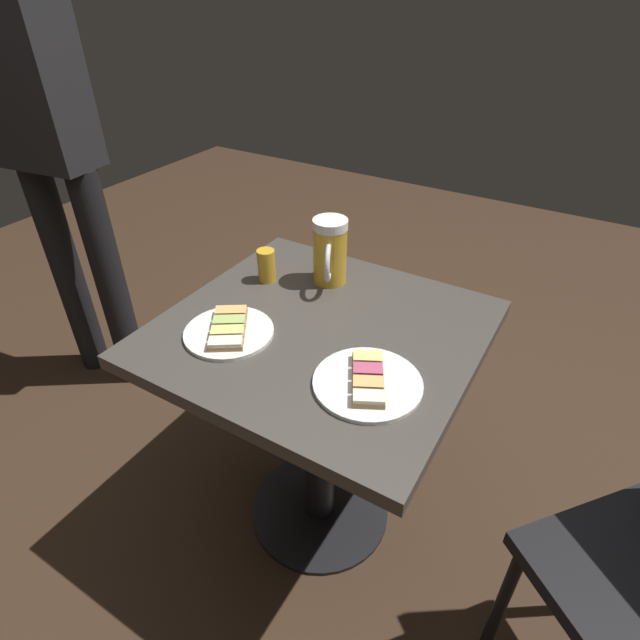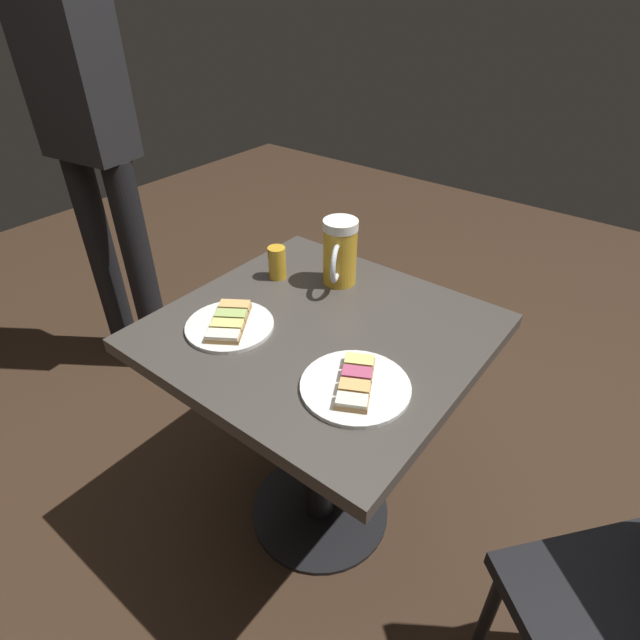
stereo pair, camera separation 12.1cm
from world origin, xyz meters
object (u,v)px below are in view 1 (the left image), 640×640
Objects in this scene: plate_near at (368,382)px; patron_standing at (51,152)px; beer_glass_small at (266,265)px; plate_far at (229,331)px; beer_mug at (330,252)px.

patron_standing reaches higher than plate_near.
beer_glass_small reaches higher than plate_near.
beer_glass_small reaches higher than plate_far.
plate_far is 0.13× the size of patron_standing.
patron_standing reaches higher than beer_glass_small.
beer_mug is at bearing -5.28° from patron_standing.
beer_mug is (0.28, -0.33, 0.08)m from plate_near.
beer_glass_small is at bearing -10.05° from patron_standing.
patron_standing is (0.98, -0.28, 0.20)m from plate_far.
plate_near is 1.27× the size of beer_mug.
beer_mug reaches higher than plate_near.
beer_mug reaches higher than plate_far.
beer_glass_small is (0.07, -0.25, 0.04)m from plate_far.
plate_far is at bearing 1.47° from plate_near.
beer_mug is 1.06m from patron_standing.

